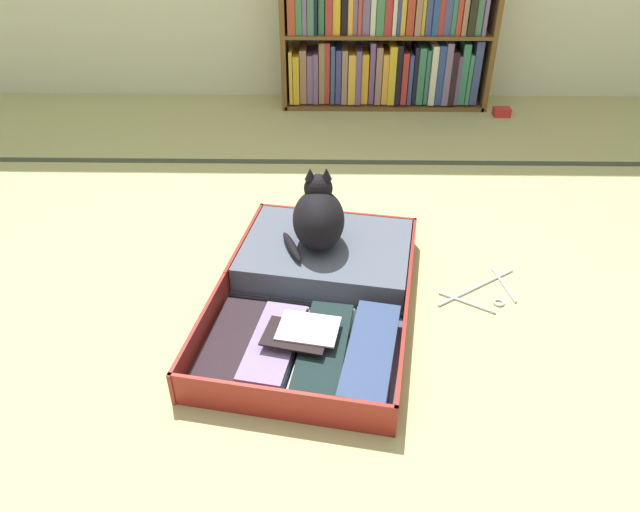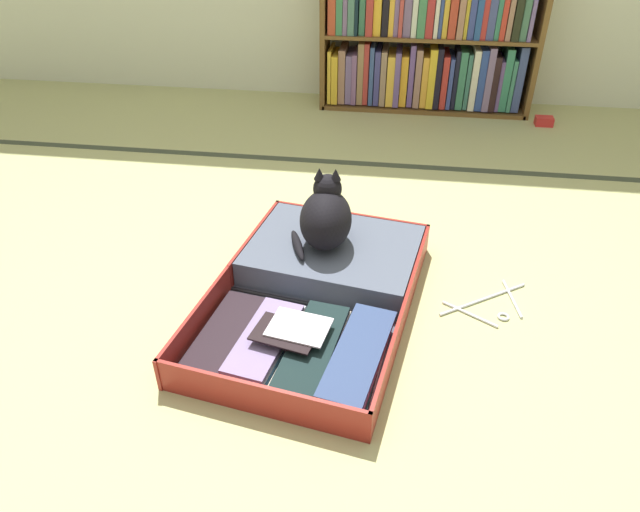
% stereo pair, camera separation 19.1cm
% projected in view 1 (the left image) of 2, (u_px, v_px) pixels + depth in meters
% --- Properties ---
extents(ground_plane, '(10.00, 10.00, 0.00)m').
position_uv_depth(ground_plane, '(297.00, 348.00, 1.86)').
color(ground_plane, tan).
extents(tatami_border, '(4.80, 0.05, 0.00)m').
position_uv_depth(tatami_border, '(310.00, 162.00, 2.98)').
color(tatami_border, '#3D4532').
rests_on(tatami_border, ground_plane).
extents(bookshelf, '(1.26, 0.28, 0.88)m').
position_uv_depth(bookshelf, '(385.00, 37.00, 3.45)').
color(bookshelf, brown).
rests_on(bookshelf, ground_plane).
extents(open_suitcase, '(0.80, 1.07, 0.12)m').
position_uv_depth(open_suitcase, '(321.00, 286.00, 2.04)').
color(open_suitcase, maroon).
rests_on(open_suitcase, ground_plane).
extents(black_cat, '(0.24, 0.28, 0.28)m').
position_uv_depth(black_cat, '(318.00, 217.00, 2.09)').
color(black_cat, black).
rests_on(black_cat, open_suitcase).
extents(clothes_hanger, '(0.32, 0.27, 0.01)m').
position_uv_depth(clothes_hanger, '(484.00, 292.00, 2.08)').
color(clothes_hanger, silver).
rests_on(clothes_hanger, ground_plane).
extents(small_red_pouch, '(0.10, 0.07, 0.05)m').
position_uv_depth(small_red_pouch, '(502.00, 112.00, 3.50)').
color(small_red_pouch, red).
rests_on(small_red_pouch, ground_plane).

